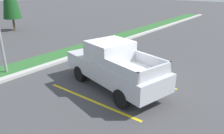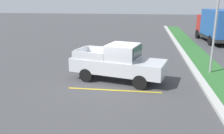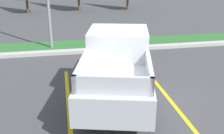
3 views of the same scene
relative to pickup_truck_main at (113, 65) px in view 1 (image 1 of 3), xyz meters
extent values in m
plane|color=#424244|center=(0.30, -0.40, -1.04)|extent=(120.00, 120.00, 0.00)
cube|color=yellow|center=(-1.56, -0.05, -1.04)|extent=(0.12, 4.80, 0.01)
cube|color=yellow|center=(1.54, -0.05, -1.04)|extent=(0.12, 4.80, 0.01)
cube|color=#B2B2AD|center=(0.30, 4.60, -0.97)|extent=(56.00, 0.40, 0.15)
cube|color=#2D662D|center=(0.30, 5.70, -1.01)|extent=(56.00, 1.80, 0.06)
cylinder|color=black|center=(-0.45, 1.66, -0.66)|extent=(0.46, 0.81, 0.76)
cylinder|color=black|center=(1.19, 1.24, -0.66)|extent=(0.46, 0.81, 0.76)
cylinder|color=black|center=(-1.22, -1.34, -0.66)|extent=(0.46, 0.81, 0.76)
cylinder|color=black|center=(0.43, -1.76, -0.66)|extent=(0.46, 0.81, 0.76)
cube|color=silver|center=(-0.01, -0.05, -0.16)|extent=(3.12, 5.51, 0.76)
cube|color=silver|center=(0.06, 0.24, 0.64)|extent=(2.10, 1.98, 0.84)
cube|color=#2D3842|center=(0.26, 1.04, 0.69)|extent=(1.58, 0.46, 0.63)
cube|color=silver|center=(-1.19, -1.25, 0.44)|extent=(0.56, 1.87, 0.44)
cube|color=silver|center=(0.45, -1.66, 0.44)|extent=(0.56, 1.87, 0.44)
cube|color=silver|center=(-0.59, -2.33, 0.44)|extent=(1.77, 0.54, 0.44)
cube|color=silver|center=(0.62, 2.42, -0.40)|extent=(1.79, 0.60, 0.28)
cylinder|color=brown|center=(4.20, 16.04, -0.43)|extent=(0.20, 0.20, 1.22)
camera|label=1|loc=(-7.11, -5.46, 3.35)|focal=34.55mm
camera|label=2|loc=(12.85, 1.41, 3.46)|focal=38.52mm
camera|label=3|loc=(-1.59, -7.59, 2.98)|focal=43.53mm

